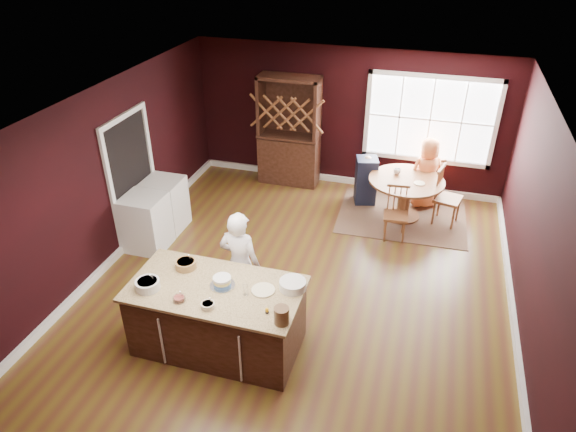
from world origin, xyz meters
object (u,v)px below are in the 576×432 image
object	(u,v)px
chair_south	(396,214)
high_chair	(366,180)
hutch	(289,131)
layer_cake	(222,282)
seated_woman	(427,173)
washer	(146,222)
chair_north	(429,178)
dining_table	(405,190)
dryer	(165,204)
chair_east	(448,196)
kitchen_island	(218,318)
baker	(240,264)
toddler	(367,163)

from	to	relation	value
chair_south	high_chair	distance (m)	1.29
high_chair	hutch	distance (m)	1.78
layer_cake	seated_woman	size ratio (longest dim) A/B	0.23
chair_south	washer	size ratio (longest dim) A/B	1.01
chair_north	high_chair	bearing A→B (deg)	-13.04
dining_table	dryer	xyz separation A→B (m)	(-3.90, -1.52, -0.08)
chair_east	seated_woman	world-z (taller)	seated_woman
kitchen_island	baker	xyz separation A→B (m)	(0.03, 0.72, 0.33)
kitchen_island	high_chair	distance (m)	4.41
kitchen_island	baker	size ratio (longest dim) A/B	1.35
toddler	chair_north	bearing A→B (deg)	20.11
washer	chair_east	bearing A→B (deg)	24.85
kitchen_island	layer_cake	distance (m)	0.55
baker	chair_south	world-z (taller)	baker
kitchen_island	chair_north	distance (m)	5.19
chair_east	hutch	world-z (taller)	hutch
kitchen_island	toddler	size ratio (longest dim) A/B	8.00
kitchen_island	baker	bearing A→B (deg)	87.24
chair_east	toddler	xyz separation A→B (m)	(-1.49, 0.36, 0.28)
dining_table	high_chair	size ratio (longest dim) A/B	1.41
kitchen_island	dryer	xyz separation A→B (m)	(-1.99, 2.37, 0.02)
kitchen_island	chair_east	distance (m)	4.70
seated_woman	layer_cake	bearing A→B (deg)	39.57
layer_cake	dryer	world-z (taller)	layer_cake
kitchen_island	chair_north	bearing A→B (deg)	63.72
chair_north	toddler	bearing A→B (deg)	-12.65
chair_east	hutch	xyz separation A→B (m)	(-3.10, 0.79, 0.55)
toddler	hutch	distance (m)	1.69
high_chair	washer	xyz separation A→B (m)	(-3.15, -2.52, -0.00)
kitchen_island	chair_south	world-z (taller)	chair_south
baker	washer	size ratio (longest dim) A/B	1.68
high_chair	dryer	size ratio (longest dim) A/B	1.03
seated_woman	dryer	world-z (taller)	seated_woman
dining_table	washer	size ratio (longest dim) A/B	1.42
chair_east	dryer	bearing A→B (deg)	121.50
dryer	seated_woman	bearing A→B (deg)	25.91
chair_east	chair_south	size ratio (longest dim) A/B	1.13
kitchen_island	high_chair	world-z (taller)	high_chair
baker	chair_east	world-z (taller)	baker
baker	chair_north	size ratio (longest dim) A/B	1.70
seated_woman	dryer	xyz separation A→B (m)	(-4.22, -2.05, -0.21)
seated_woman	washer	world-z (taller)	seated_woman
chair_north	seated_woman	bearing A→B (deg)	41.54
layer_cake	hutch	xyz separation A→B (m)	(-0.52, 4.62, 0.10)
baker	washer	distance (m)	2.28
high_chair	hutch	world-z (taller)	hutch
chair_north	dryer	distance (m)	4.86
chair_south	hutch	size ratio (longest dim) A/B	0.43
chair_east	toddler	size ratio (longest dim) A/B	4.07
dining_table	chair_north	size ratio (longest dim) A/B	1.44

